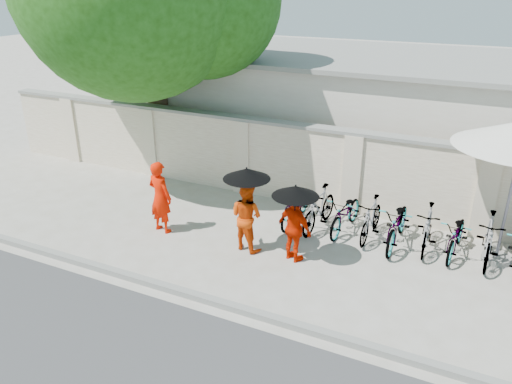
% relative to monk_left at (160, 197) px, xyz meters
% --- Properties ---
extents(ground, '(80.00, 80.00, 0.00)m').
position_rel_monk_left_xyz_m(ground, '(1.66, -0.27, -0.85)').
color(ground, '#AAA59B').
extents(kerb, '(40.00, 0.16, 0.12)m').
position_rel_monk_left_xyz_m(kerb, '(1.66, -1.97, -0.79)').
color(kerb, gray).
rests_on(kerb, ground).
extents(compound_wall, '(20.00, 0.30, 2.00)m').
position_rel_monk_left_xyz_m(compound_wall, '(2.66, 2.93, 0.15)').
color(compound_wall, beige).
rests_on(compound_wall, ground).
extents(building_behind, '(14.00, 6.00, 3.20)m').
position_rel_monk_left_xyz_m(building_behind, '(3.66, 6.73, 0.75)').
color(building_behind, beige).
rests_on(building_behind, ground).
extents(monk_left, '(0.68, 0.50, 1.69)m').
position_rel_monk_left_xyz_m(monk_left, '(0.00, 0.00, 0.00)').
color(monk_left, '#EB1700').
rests_on(monk_left, ground).
extents(monk_center, '(0.86, 0.74, 1.53)m').
position_rel_monk_left_xyz_m(monk_center, '(2.13, 0.11, -0.08)').
color(monk_center, '#D03B06').
rests_on(monk_center, ground).
extents(parasol_center, '(0.98, 0.98, 1.02)m').
position_rel_monk_left_xyz_m(parasol_center, '(2.18, 0.03, 0.92)').
color(parasol_center, black).
rests_on(parasol_center, ground).
extents(monk_right, '(0.93, 0.67, 1.47)m').
position_rel_monk_left_xyz_m(monk_right, '(3.24, 0.09, -0.11)').
color(monk_right, red).
rests_on(monk_right, ground).
extents(parasol_right, '(0.94, 0.94, 0.87)m').
position_rel_monk_left_xyz_m(parasol_right, '(3.26, 0.01, 0.75)').
color(parasol_right, black).
rests_on(parasol_right, ground).
extents(bike_0, '(0.63, 1.76, 0.92)m').
position_rel_monk_left_xyz_m(bike_0, '(2.63, 1.74, -0.39)').
color(bike_0, slate).
rests_on(bike_0, ground).
extents(bike_1, '(0.66, 1.73, 1.02)m').
position_rel_monk_left_xyz_m(bike_1, '(3.23, 1.67, -0.34)').
color(bike_1, slate).
rests_on(bike_1, ground).
extents(bike_2, '(0.75, 1.74, 0.89)m').
position_rel_monk_left_xyz_m(bike_2, '(3.83, 1.80, -0.40)').
color(bike_2, slate).
rests_on(bike_2, ground).
extents(bike_3, '(0.51, 1.60, 0.95)m').
position_rel_monk_left_xyz_m(bike_3, '(4.43, 1.71, -0.37)').
color(bike_3, slate).
rests_on(bike_3, ground).
extents(bike_4, '(0.68, 1.90, 1.00)m').
position_rel_monk_left_xyz_m(bike_4, '(5.04, 1.66, -0.35)').
color(bike_4, slate).
rests_on(bike_4, ground).
extents(bike_5, '(0.52, 1.63, 0.97)m').
position_rel_monk_left_xyz_m(bike_5, '(5.64, 1.75, -0.36)').
color(bike_5, slate).
rests_on(bike_5, ground).
extents(bike_6, '(0.72, 1.71, 0.87)m').
position_rel_monk_left_xyz_m(bike_6, '(6.24, 1.78, -0.41)').
color(bike_6, slate).
rests_on(bike_6, ground).
extents(bike_7, '(0.50, 1.71, 1.02)m').
position_rel_monk_left_xyz_m(bike_7, '(6.84, 1.74, -0.34)').
color(bike_7, slate).
rests_on(bike_7, ground).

